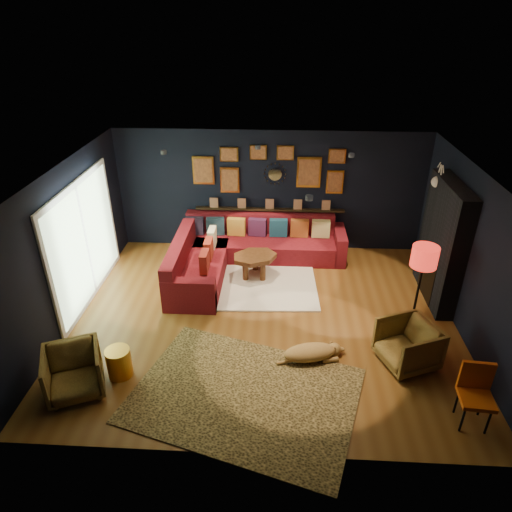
# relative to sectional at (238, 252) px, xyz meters

# --- Properties ---
(floor) EXTENTS (6.50, 6.50, 0.00)m
(floor) POSITION_rel_sectional_xyz_m (0.61, -1.81, -0.32)
(floor) COLOR brown
(floor) RESTS_ON ground
(room_walls) EXTENTS (6.50, 6.50, 6.50)m
(room_walls) POSITION_rel_sectional_xyz_m (0.61, -1.81, 1.27)
(room_walls) COLOR black
(room_walls) RESTS_ON ground
(sectional) EXTENTS (3.41, 2.69, 0.86)m
(sectional) POSITION_rel_sectional_xyz_m (0.00, 0.00, 0.00)
(sectional) COLOR maroon
(sectional) RESTS_ON ground
(ledge) EXTENTS (3.20, 0.12, 0.04)m
(ledge) POSITION_rel_sectional_xyz_m (0.61, 0.87, 0.60)
(ledge) COLOR black
(ledge) RESTS_ON room_walls
(gallery_wall) EXTENTS (3.15, 0.04, 1.02)m
(gallery_wall) POSITION_rel_sectional_xyz_m (0.60, 0.91, 1.48)
(gallery_wall) COLOR gold
(gallery_wall) RESTS_ON room_walls
(sunburst_mirror) EXTENTS (0.47, 0.16, 0.47)m
(sunburst_mirror) POSITION_rel_sectional_xyz_m (0.71, 0.91, 1.38)
(sunburst_mirror) COLOR silver
(sunburst_mirror) RESTS_ON room_walls
(fireplace) EXTENTS (0.31, 1.60, 2.20)m
(fireplace) POSITION_rel_sectional_xyz_m (3.71, -0.91, 0.70)
(fireplace) COLOR black
(fireplace) RESTS_ON ground
(deer_head) EXTENTS (0.50, 0.28, 0.45)m
(deer_head) POSITION_rel_sectional_xyz_m (3.75, -0.41, 1.73)
(deer_head) COLOR white
(deer_head) RESTS_ON fireplace
(sliding_door) EXTENTS (0.06, 2.80, 2.20)m
(sliding_door) POSITION_rel_sectional_xyz_m (-2.60, -1.21, 0.78)
(sliding_door) COLOR white
(sliding_door) RESTS_ON ground
(ceiling_spots) EXTENTS (3.30, 2.50, 0.06)m
(ceiling_spots) POSITION_rel_sectional_xyz_m (0.61, -1.01, 2.24)
(ceiling_spots) COLOR black
(ceiling_spots) RESTS_ON room_walls
(shag_rug) EXTENTS (2.53, 1.89, 0.03)m
(shag_rug) POSITION_rel_sectional_xyz_m (0.35, -0.75, -0.31)
(shag_rug) COLOR silver
(shag_rug) RESTS_ON ground
(leopard_rug) EXTENTS (3.52, 2.94, 0.02)m
(leopard_rug) POSITION_rel_sectional_xyz_m (0.42, -3.61, -0.31)
(leopard_rug) COLOR tan
(leopard_rug) RESTS_ON ground
(coffee_table) EXTENTS (1.10, 0.98, 0.45)m
(coffee_table) POSITION_rel_sectional_xyz_m (0.37, -0.42, 0.07)
(coffee_table) COLOR brown
(coffee_table) RESTS_ON shag_rug
(pouf) EXTENTS (0.51, 0.51, 0.33)m
(pouf) POSITION_rel_sectional_xyz_m (-0.68, -0.54, -0.12)
(pouf) COLOR maroon
(pouf) RESTS_ON shag_rug
(armchair_left) EXTENTS (0.95, 0.93, 0.76)m
(armchair_left) POSITION_rel_sectional_xyz_m (-1.94, -3.65, 0.06)
(armchair_left) COLOR #BB8E39
(armchair_left) RESTS_ON ground
(armchair_right) EXTENTS (0.93, 0.96, 0.77)m
(armchair_right) POSITION_rel_sectional_xyz_m (2.79, -2.81, 0.06)
(armchair_right) COLOR #BB8E39
(armchair_right) RESTS_ON ground
(gold_stool) EXTENTS (0.36, 0.36, 0.45)m
(gold_stool) POSITION_rel_sectional_xyz_m (-1.43, -3.30, -0.10)
(gold_stool) COLOR gold
(gold_stool) RESTS_ON ground
(orange_chair) EXTENTS (0.44, 0.44, 0.87)m
(orange_chair) POSITION_rel_sectional_xyz_m (3.37, -3.84, 0.19)
(orange_chair) COLOR black
(orange_chair) RESTS_ON ground
(floor_lamp) EXTENTS (0.42, 0.42, 1.50)m
(floor_lamp) POSITION_rel_sectional_xyz_m (3.11, -1.86, 0.93)
(floor_lamp) COLOR black
(floor_lamp) RESTS_ON ground
(dog) EXTENTS (1.20, 0.79, 0.35)m
(dog) POSITION_rel_sectional_xyz_m (1.35, -2.83, -0.13)
(dog) COLOR #BB8A48
(dog) RESTS_ON leopard_rug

